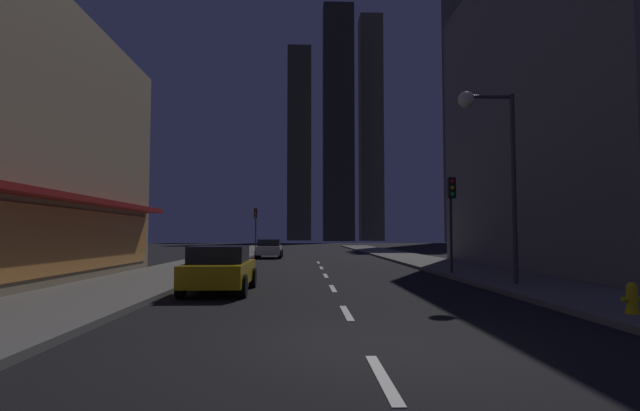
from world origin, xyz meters
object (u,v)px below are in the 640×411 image
object	(u,v)px
traffic_light_far_left	(256,220)
car_parked_near	(220,269)
traffic_light_near_right	(451,203)
fire_hydrant_far_left	(203,262)
street_lamp_right	(489,139)
car_parked_far	(269,248)
fire_hydrant_yellow_near	(632,299)

from	to	relation	value
traffic_light_far_left	car_parked_near	bearing A→B (deg)	-86.57
traffic_light_near_right	car_parked_near	bearing A→B (deg)	-147.58
fire_hydrant_far_left	traffic_light_far_left	bearing A→B (deg)	88.99
traffic_light_near_right	street_lamp_right	size ratio (longest dim) A/B	0.64
fire_hydrant_far_left	street_lamp_right	distance (m)	14.62
car_parked_far	traffic_light_far_left	world-z (taller)	traffic_light_far_left
car_parked_far	fire_hydrant_yellow_near	size ratio (longest dim) A/B	6.48
fire_hydrant_far_left	traffic_light_near_right	xyz separation A→B (m)	(11.40, -3.24, 2.74)
fire_hydrant_far_left	car_parked_far	bearing A→B (deg)	80.69
fire_hydrant_far_left	traffic_light_near_right	world-z (taller)	traffic_light_near_right
car_parked_far	street_lamp_right	xyz separation A→B (m)	(8.98, -22.12, 4.33)
street_lamp_right	traffic_light_near_right	bearing A→B (deg)	88.58
car_parked_near	fire_hydrant_far_left	bearing A→B (deg)	104.31
fire_hydrant_far_left	traffic_light_near_right	bearing A→B (deg)	-15.85
car_parked_near	car_parked_far	distance (m)	23.05
car_parked_near	traffic_light_near_right	world-z (taller)	traffic_light_near_right
car_parked_near	fire_hydrant_far_left	xyz separation A→B (m)	(-2.30, 9.02, -0.29)
fire_hydrant_far_left	traffic_light_far_left	xyz separation A→B (m)	(0.40, 22.71, 2.74)
traffic_light_near_right	street_lamp_right	distance (m)	5.20
fire_hydrant_yellow_near	traffic_light_near_right	size ratio (longest dim) A/B	0.16
traffic_light_near_right	street_lamp_right	bearing A→B (deg)	-91.42
car_parked_near	street_lamp_right	size ratio (longest dim) A/B	0.64
car_parked_far	fire_hydrant_yellow_near	world-z (taller)	car_parked_far
car_parked_far	traffic_light_near_right	distance (m)	19.68
car_parked_far	traffic_light_near_right	size ratio (longest dim) A/B	1.01
traffic_light_far_left	fire_hydrant_far_left	bearing A→B (deg)	-91.01
car_parked_far	fire_hydrant_yellow_near	xyz separation A→B (m)	(9.50, -28.51, -0.29)
fire_hydrant_far_left	street_lamp_right	xyz separation A→B (m)	(11.28, -8.08, 4.61)
fire_hydrant_far_left	traffic_light_far_left	distance (m)	22.88
car_parked_far	street_lamp_right	size ratio (longest dim) A/B	0.64
fire_hydrant_yellow_near	street_lamp_right	distance (m)	7.90
car_parked_far	car_parked_near	bearing A→B (deg)	-90.00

